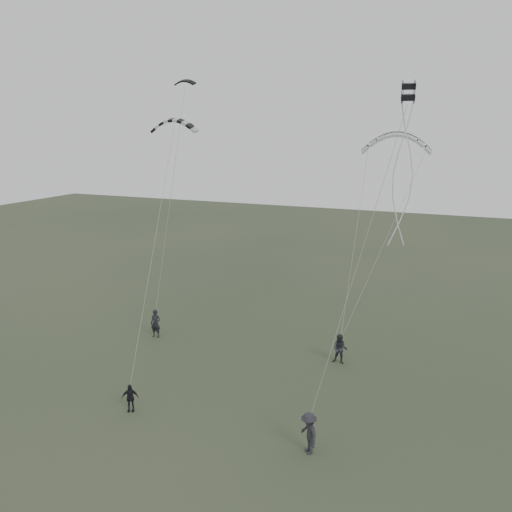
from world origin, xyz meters
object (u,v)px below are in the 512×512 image
at_px(kite_dark_small, 185,81).
at_px(kite_striped, 174,120).
at_px(flyer_center, 130,398).
at_px(kite_box, 408,92).
at_px(flyer_left, 156,323).
at_px(flyer_right, 340,349).
at_px(kite_pale_large, 397,135).
at_px(flyer_far, 309,433).

height_order(kite_dark_small, kite_striped, kite_dark_small).
relative_size(flyer_center, kite_box, 2.16).
height_order(kite_striped, kite_box, kite_box).
distance_m(flyer_left, kite_dark_small, 16.95).
height_order(flyer_right, kite_pale_large, kite_pale_large).
bearing_deg(flyer_right, kite_dark_small, 162.65).
bearing_deg(flyer_right, kite_striped, -169.09).
bearing_deg(kite_striped, kite_pale_large, 21.71).
distance_m(flyer_right, kite_pale_large, 14.52).
distance_m(flyer_far, kite_striped, 18.70).
relative_size(flyer_right, kite_pale_large, 0.41).
bearing_deg(flyer_center, kite_box, -12.19).
bearing_deg(flyer_far, flyer_left, -162.97).
xyz_separation_m(flyer_far, kite_pale_large, (1.05, 15.89, 12.75)).
xyz_separation_m(flyer_right, flyer_far, (0.71, -9.25, 0.04)).
xyz_separation_m(flyer_center, flyer_far, (9.41, 0.16, 0.23)).
bearing_deg(kite_pale_large, flyer_center, -129.06).
height_order(flyer_left, kite_pale_large, kite_pale_large).
bearing_deg(flyer_left, kite_box, -23.56).
bearing_deg(kite_box, flyer_center, -171.67).
height_order(flyer_right, kite_dark_small, kite_dark_small).
distance_m(flyer_left, flyer_right, 12.80).
xyz_separation_m(flyer_left, kite_pale_large, (14.54, 7.46, 12.73)).
bearing_deg(flyer_center, kite_dark_small, 76.57).
height_order(flyer_right, flyer_center, flyer_right).
height_order(kite_pale_large, kite_box, kite_box).
distance_m(kite_pale_large, kite_striped, 14.61).
height_order(kite_dark_small, kite_pale_large, kite_dark_small).
relative_size(flyer_right, kite_dark_small, 1.25).
height_order(flyer_center, kite_box, kite_box).
height_order(flyer_far, kite_dark_small, kite_dark_small).
relative_size(flyer_left, kite_striped, 0.72).
distance_m(flyer_center, kite_dark_small, 21.46).
distance_m(flyer_far, kite_box, 15.27).
height_order(flyer_left, kite_box, kite_box).
distance_m(flyer_center, kite_pale_large, 23.14).
bearing_deg(kite_striped, flyer_left, 141.36).
bearing_deg(flyer_center, kite_pale_large, 27.61).
xyz_separation_m(flyer_left, kite_striped, (2.84, -1.25, 13.58)).
xyz_separation_m(flyer_left, flyer_right, (12.78, 0.82, -0.06)).
xyz_separation_m(flyer_left, flyer_far, (13.49, -8.43, -0.02)).
relative_size(flyer_far, kite_box, 2.85).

